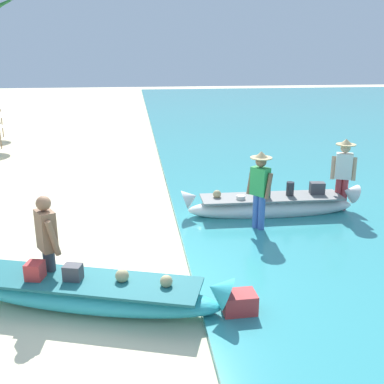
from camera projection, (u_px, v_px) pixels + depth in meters
The scene contains 7 objects.
ground_plane at pixel (116, 280), 7.68m from camera, with size 80.00×80.00×0.00m, color beige.
boat_cyan_foreground at pixel (88, 292), 6.77m from camera, with size 4.24×1.96×0.76m.
boat_white_midground at pixel (271, 205), 10.40m from camera, with size 4.09×0.80×0.82m.
person_vendor_hatted at pixel (260, 187), 9.34m from camera, with size 0.49×0.55×1.74m.
person_tourist_customer at pixel (47, 241), 6.93m from camera, with size 0.44×0.58×1.63m.
person_vendor_assistant at pixel (343, 171), 10.47m from camera, with size 0.58×0.44×1.76m.
cooler_box at pixel (239, 305), 6.55m from camera, with size 0.48×0.35×0.39m, color #C63838.
Camera 1 is at (0.38, -7.00, 3.69)m, focal length 43.15 mm.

